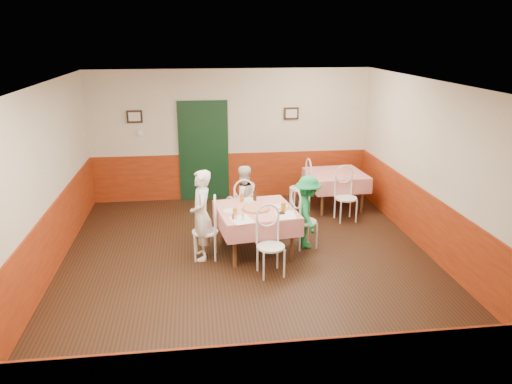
{
  "coord_description": "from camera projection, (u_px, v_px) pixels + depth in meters",
  "views": [
    {
      "loc": [
        -0.8,
        -7.08,
        3.5
      ],
      "look_at": [
        0.16,
        0.53,
        1.05
      ],
      "focal_mm": 35.0,
      "sensor_mm": 36.0,
      "label": 1
    }
  ],
  "objects": [
    {
      "name": "chair_second_b",
      "position": [
        346.0,
        198.0,
        9.63
      ],
      "size": [
        0.45,
        0.45,
        0.9
      ],
      "primitive_type": null,
      "rotation": [
        0.0,
        0.0,
        0.07
      ],
      "color": "white",
      "rests_on": "ground"
    },
    {
      "name": "menu_right",
      "position": [
        286.0,
        215.0,
        7.87
      ],
      "size": [
        0.33,
        0.42,
        0.0
      ],
      "primitive_type": "cube",
      "rotation": [
        0.0,
        0.0,
        -0.07
      ],
      "color": "white",
      "rests_on": "main_table"
    },
    {
      "name": "left_wall",
      "position": [
        39.0,
        188.0,
        7.07
      ],
      "size": [
        0.1,
        7.0,
        2.8
      ],
      "primitive_type": "cube",
      "color": "beige",
      "rests_on": "ground"
    },
    {
      "name": "door",
      "position": [
        204.0,
        152.0,
        10.72
      ],
      "size": [
        0.96,
        0.06,
        2.1
      ],
      "primitive_type": "cube",
      "color": "black",
      "rests_on": "ground"
    },
    {
      "name": "chair_right",
      "position": [
        304.0,
        222.0,
        8.44
      ],
      "size": [
        0.51,
        0.51,
        0.9
      ],
      "primitive_type": null,
      "rotation": [
        0.0,
        0.0,
        1.82
      ],
      "color": "white",
      "rests_on": "ground"
    },
    {
      "name": "wainscot_left",
      "position": [
        49.0,
        247.0,
        7.34
      ],
      "size": [
        0.03,
        7.0,
        1.0
      ],
      "primitive_type": "cube",
      "color": "maroon",
      "rests_on": "ground"
    },
    {
      "name": "shaker_a",
      "position": [
        236.0,
        217.0,
        7.65
      ],
      "size": [
        0.04,
        0.04,
        0.09
      ],
      "primitive_type": "cylinder",
      "rotation": [
        0.0,
        0.0,
        0.14
      ],
      "color": "silver",
      "rests_on": "main_table"
    },
    {
      "name": "thermostat",
      "position": [
        141.0,
        133.0,
        10.43
      ],
      "size": [
        0.1,
        0.03,
        0.1
      ],
      "primitive_type": "cube",
      "color": "white",
      "rests_on": "back_wall"
    },
    {
      "name": "front_wall",
      "position": [
        297.0,
        300.0,
        4.12
      ],
      "size": [
        6.0,
        0.1,
        2.8
      ],
      "primitive_type": "cube",
      "color": "beige",
      "rests_on": "ground"
    },
    {
      "name": "chair_near",
      "position": [
        271.0,
        247.0,
        7.45
      ],
      "size": [
        0.48,
        0.48,
        0.9
      ],
      "primitive_type": null,
      "rotation": [
        0.0,
        0.0,
        0.16
      ],
      "color": "white",
      "rests_on": "ground"
    },
    {
      "name": "wainscot_right",
      "position": [
        433.0,
        228.0,
        8.06
      ],
      "size": [
        0.03,
        7.0,
        1.0
      ],
      "primitive_type": "cube",
      "color": "maroon",
      "rests_on": "ground"
    },
    {
      "name": "shaker_b",
      "position": [
        243.0,
        218.0,
        7.63
      ],
      "size": [
        0.04,
        0.04,
        0.09
      ],
      "primitive_type": "cylinder",
      "rotation": [
        0.0,
        0.0,
        0.14
      ],
      "color": "silver",
      "rests_on": "main_table"
    },
    {
      "name": "picture_right",
      "position": [
        291.0,
        113.0,
        10.7
      ],
      "size": [
        0.32,
        0.03,
        0.26
      ],
      "primitive_type": "cube",
      "color": "black",
      "rests_on": "back_wall"
    },
    {
      "name": "glass_b",
      "position": [
        283.0,
        207.0,
        8.0
      ],
      "size": [
        0.09,
        0.09,
        0.15
      ],
      "primitive_type": "cylinder",
      "rotation": [
        0.0,
        0.0,
        0.14
      ],
      "color": "#BF7219",
      "rests_on": "main_table"
    },
    {
      "name": "plate_right",
      "position": [
        280.0,
        206.0,
        8.25
      ],
      "size": [
        0.28,
        0.28,
        0.01
      ],
      "primitive_type": "cylinder",
      "rotation": [
        0.0,
        0.0,
        0.14
      ],
      "color": "white",
      "rests_on": "main_table"
    },
    {
      "name": "ceiling",
      "position": [
        249.0,
        85.0,
        7.0
      ],
      "size": [
        7.0,
        7.0,
        0.0
      ],
      "primitive_type": "plane",
      "color": "white",
      "rests_on": "back_wall"
    },
    {
      "name": "pizza",
      "position": [
        256.0,
        209.0,
        8.11
      ],
      "size": [
        0.49,
        0.49,
        0.03
      ],
      "primitive_type": "cylinder",
      "rotation": [
        0.0,
        0.0,
        0.14
      ],
      "color": "#B74723",
      "rests_on": "main_table"
    },
    {
      "name": "shaker_c",
      "position": [
        233.0,
        217.0,
        7.66
      ],
      "size": [
        0.04,
        0.04,
        0.09
      ],
      "primitive_type": "cylinder",
      "rotation": [
        0.0,
        0.0,
        0.14
      ],
      "color": "#B23319",
      "rests_on": "main_table"
    },
    {
      "name": "back_wall",
      "position": [
        231.0,
        135.0,
        10.73
      ],
      "size": [
        6.0,
        0.1,
        2.8
      ],
      "primitive_type": "cube",
      "color": "beige",
      "rests_on": "ground"
    },
    {
      "name": "diner_right",
      "position": [
        307.0,
        212.0,
        8.4
      ],
      "size": [
        0.51,
        0.83,
        1.24
      ],
      "primitive_type": "imported",
      "rotation": [
        0.0,
        0.0,
        1.51
      ],
      "color": "gray",
      "rests_on": "ground"
    },
    {
      "name": "right_wall",
      "position": [
        440.0,
        174.0,
        7.78
      ],
      "size": [
        0.1,
        7.0,
        2.8
      ],
      "primitive_type": "cube",
      "color": "beige",
      "rests_on": "ground"
    },
    {
      "name": "picture_left",
      "position": [
        135.0,
        117.0,
        10.31
      ],
      "size": [
        0.32,
        0.03,
        0.26
      ],
      "primitive_type": "cube",
      "color": "black",
      "rests_on": "back_wall"
    },
    {
      "name": "plate_far",
      "position": [
        249.0,
        200.0,
        8.52
      ],
      "size": [
        0.28,
        0.28,
        0.01
      ],
      "primitive_type": "cylinder",
      "rotation": [
        0.0,
        0.0,
        0.14
      ],
      "color": "white",
      "rests_on": "main_table"
    },
    {
      "name": "chair_left",
      "position": [
        205.0,
        232.0,
        8.02
      ],
      "size": [
        0.45,
        0.45,
        0.9
      ],
      "primitive_type": null,
      "rotation": [
        0.0,
        0.0,
        -1.64
      ],
      "color": "white",
      "rests_on": "ground"
    },
    {
      "name": "main_table",
      "position": [
        256.0,
        231.0,
        8.26
      ],
      "size": [
        1.38,
        1.38,
        0.77
      ],
      "primitive_type": "cube",
      "rotation": [
        0.0,
        0.0,
        0.14
      ],
      "color": "red",
      "rests_on": "ground"
    },
    {
      "name": "wallet",
      "position": [
        281.0,
        213.0,
        7.92
      ],
      "size": [
        0.12,
        0.1,
        0.02
      ],
      "primitive_type": "cube",
      "rotation": [
        0.0,
        0.0,
        0.14
      ],
      "color": "black",
      "rests_on": "main_table"
    },
    {
      "name": "glass_a",
      "position": [
        235.0,
        212.0,
        7.81
      ],
      "size": [
        0.08,
        0.08,
        0.13
      ],
      "primitive_type": "cylinder",
      "rotation": [
        0.0,
        0.0,
        0.14
      ],
      "color": "#BF7219",
      "rests_on": "main_table"
    },
    {
      "name": "wainscot_back",
      "position": [
        232.0,
        176.0,
        10.99
      ],
      "size": [
        6.0,
        0.03,
        1.0
      ],
      "primitive_type": "cube",
      "color": "maroon",
      "rests_on": "ground"
    },
    {
      "name": "beer_bottle",
      "position": [
        255.0,
        195.0,
        8.48
      ],
      "size": [
        0.07,
        0.07,
        0.22
      ],
      "primitive_type": "cylinder",
      "rotation": [
        0.0,
        0.0,
        0.14
      ],
      "color": "#381C0A",
      "rests_on": "main_table"
    },
    {
      "name": "diner_left",
      "position": [
        201.0,
        215.0,
        7.92
      ],
      "size": [
        0.37,
        0.55,
        1.47
      ],
      "primitive_type": "imported",
      "rotation": [
        0.0,
        0.0,
        -1.53
      ],
      "color": "gray",
      "rests_on": "ground"
    },
    {
      "name": "chair_far",
      "position": [
        244.0,
        210.0,
        9.01
      ],
      "size": [
        0.44,
        0.44,
        0.9
      ],
      "primitive_type": null,
      "rotation": [
        0.0,
        0.0,
        3.1
      ],
      "color": "white",
      "rests_on": "ground"
    },
    {
      "name": "diner_far",
      "position": [
        243.0,
        199.0,
        9.0
      ],
      "size": [
        0.73,
        0.64,
        1.26
      ],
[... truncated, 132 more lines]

